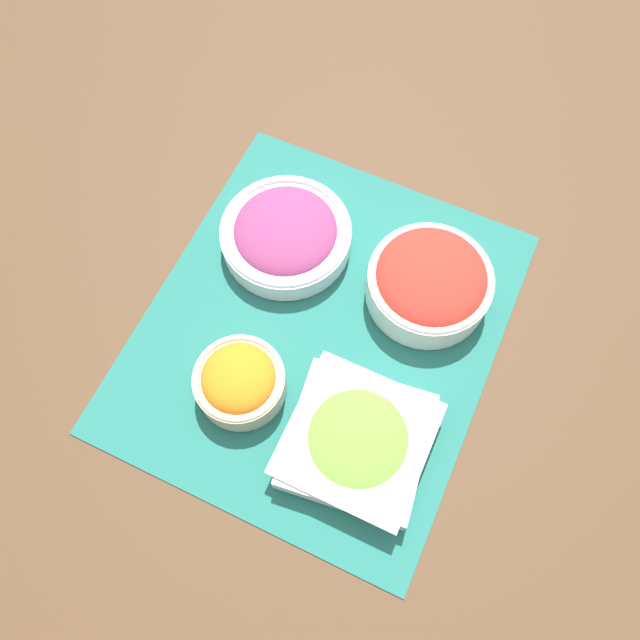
% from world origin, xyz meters
% --- Properties ---
extents(ground_plane, '(3.00, 3.00, 0.00)m').
position_xyz_m(ground_plane, '(0.00, 0.00, 0.00)').
color(ground_plane, '#513823').
extents(placemat, '(0.52, 0.45, 0.00)m').
position_xyz_m(placemat, '(0.00, 0.00, 0.00)').
color(placemat, '#236B60').
rests_on(placemat, ground_plane).
extents(carrot_bowl, '(0.11, 0.11, 0.06)m').
position_xyz_m(carrot_bowl, '(-0.12, 0.06, 0.03)').
color(carrot_bowl, beige).
rests_on(carrot_bowl, placemat).
extents(onion_bowl, '(0.18, 0.18, 0.06)m').
position_xyz_m(onion_bowl, '(0.10, 0.10, 0.03)').
color(onion_bowl, silver).
rests_on(onion_bowl, placemat).
extents(tomato_bowl, '(0.17, 0.17, 0.07)m').
position_xyz_m(tomato_bowl, '(0.11, -0.11, 0.04)').
color(tomato_bowl, white).
rests_on(tomato_bowl, placemat).
extents(lettuce_bowl, '(0.18, 0.18, 0.05)m').
position_xyz_m(lettuce_bowl, '(-0.12, -0.11, 0.03)').
color(lettuce_bowl, white).
rests_on(lettuce_bowl, placemat).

